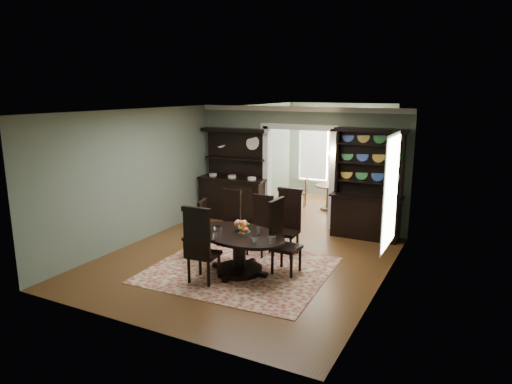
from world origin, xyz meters
TOP-DOWN VIEW (x-y plane):
  - room at (0.00, 0.04)m, footprint 5.51×6.01m
  - parlor at (0.00, 5.53)m, footprint 3.51×3.50m
  - doorway_trim at (0.00, 3.00)m, footprint 2.08×0.25m
  - right_window at (2.69, 0.93)m, footprint 0.15×1.47m
  - wall_sconce at (0.95, 2.85)m, footprint 0.27×0.21m
  - rug at (0.18, -0.44)m, footprint 3.43×3.03m
  - dining_table at (0.23, -0.55)m, footprint 2.26×2.26m
  - centerpiece at (0.31, -0.57)m, footprint 1.58×1.02m
  - chair_far_left at (-0.77, 0.83)m, footprint 0.48×0.45m
  - chair_far_mid at (0.11, 0.61)m, footprint 0.48×0.45m
  - chair_far_right at (0.63, 0.82)m, footprint 0.54×0.51m
  - chair_end_left at (-0.91, -0.19)m, footprint 0.53×0.55m
  - chair_end_right at (0.91, -0.15)m, footprint 0.52×0.55m
  - chair_near at (-0.14, -1.30)m, footprint 0.56×0.54m
  - sideboard at (-1.75, 2.72)m, footprint 1.87×0.77m
  - welsh_dresser at (1.82, 2.72)m, footprint 1.64×0.62m
  - parlor_table at (0.24, 4.72)m, footprint 0.79×0.79m
  - parlor_chair_left at (-0.55, 4.73)m, footprint 0.38×0.37m
  - parlor_chair_right at (0.45, 4.75)m, footprint 0.41×0.40m

SIDE VIEW (x-z plane):
  - rug at x=0.18m, z-range 0.00..0.01m
  - parlor_chair_left at x=-0.55m, z-range 0.03..0.88m
  - parlor_chair_right at x=0.45m, z-range 0.03..0.90m
  - parlor_table at x=0.24m, z-range 0.11..0.84m
  - dining_table at x=0.23m, z-range 0.15..0.93m
  - chair_end_left at x=-0.91m, z-range 0.03..1.25m
  - chair_far_left at x=-0.77m, z-range 0.03..1.27m
  - chair_far_mid at x=0.11m, z-range 0.03..1.29m
  - chair_far_right at x=0.63m, z-range 0.04..1.44m
  - chair_end_right at x=0.91m, z-range 0.04..1.45m
  - chair_near at x=-0.14m, z-range 0.04..1.48m
  - sideboard at x=-1.75m, z-range -0.36..2.05m
  - centerpiece at x=0.31m, z-range 0.73..0.99m
  - welsh_dresser at x=1.82m, z-range -0.35..2.20m
  - parlor at x=0.00m, z-range 0.01..3.02m
  - room at x=0.00m, z-range 0.07..3.08m
  - right_window at x=2.69m, z-range 0.54..2.66m
  - doorway_trim at x=0.00m, z-range 0.33..2.90m
  - wall_sconce at x=0.95m, z-range 1.79..1.99m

